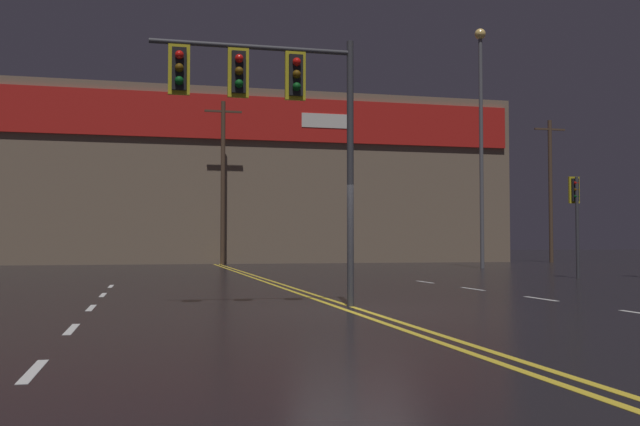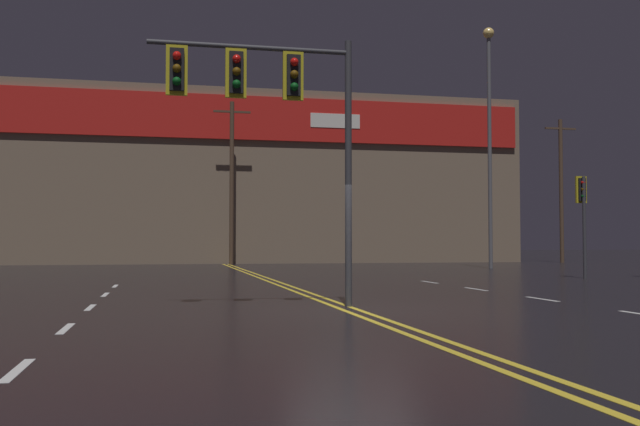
# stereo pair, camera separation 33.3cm
# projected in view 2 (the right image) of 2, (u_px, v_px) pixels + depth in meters

# --- Properties ---
(ground_plane) EXTENTS (200.00, 200.00, 0.00)m
(ground_plane) POSITION_uv_depth(u_px,v_px,m) (353.00, 311.00, 13.64)
(ground_plane) COLOR black
(road_markings) EXTENTS (14.85, 60.00, 0.01)m
(road_markings) POSITION_uv_depth(u_px,v_px,m) (430.00, 318.00, 12.28)
(road_markings) COLOR gold
(road_markings) RESTS_ON ground
(traffic_signal_median) EXTENTS (4.14, 0.36, 5.49)m
(traffic_signal_median) POSITION_uv_depth(u_px,v_px,m) (264.00, 94.00, 14.34)
(traffic_signal_median) COLOR #38383D
(traffic_signal_median) RESTS_ON ground
(traffic_signal_corner_northeast) EXTENTS (0.42, 0.36, 3.75)m
(traffic_signal_corner_northeast) POSITION_uv_depth(u_px,v_px,m) (582.00, 203.00, 26.09)
(traffic_signal_corner_northeast) COLOR #38383D
(traffic_signal_corner_northeast) RESTS_ON ground
(streetlight_near_left) EXTENTS (0.56, 0.56, 12.31)m
(streetlight_near_left) POSITION_uv_depth(u_px,v_px,m) (489.00, 119.00, 36.25)
(streetlight_near_left) COLOR #59595E
(streetlight_near_left) RESTS_ON ground
(building_backdrop) EXTENTS (39.28, 10.23, 10.90)m
(building_backdrop) POSITION_uv_depth(u_px,v_px,m) (219.00, 181.00, 48.41)
(building_backdrop) COLOR #7A6651
(building_backdrop) RESTS_ON ground
(utility_pole_row) EXTENTS (46.09, 0.26, 10.00)m
(utility_pole_row) POSITION_uv_depth(u_px,v_px,m) (220.00, 179.00, 41.98)
(utility_pole_row) COLOR #4C3828
(utility_pole_row) RESTS_ON ground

